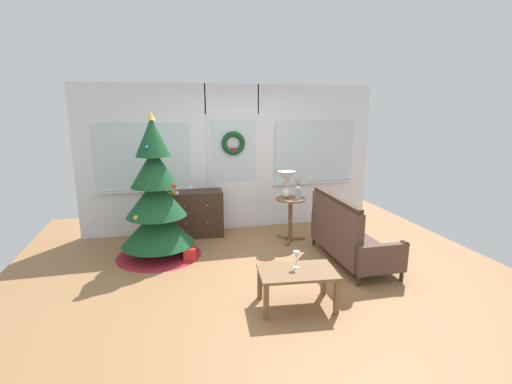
# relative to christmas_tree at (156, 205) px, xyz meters

# --- Properties ---
(ground_plane) EXTENTS (6.76, 6.76, 0.00)m
(ground_plane) POSITION_rel_christmas_tree_xyz_m (1.32, -1.01, -0.78)
(ground_plane) COLOR #996B42
(back_wall_with_door) EXTENTS (5.20, 0.19, 2.55)m
(back_wall_with_door) POSITION_rel_christmas_tree_xyz_m (1.32, 1.07, 0.50)
(back_wall_with_door) COLOR white
(back_wall_with_door) RESTS_ON ground
(christmas_tree) EXTENTS (1.24, 1.24, 2.11)m
(christmas_tree) POSITION_rel_christmas_tree_xyz_m (0.00, 0.00, 0.00)
(christmas_tree) COLOR #4C331E
(christmas_tree) RESTS_ON ground
(dresser_cabinet) EXTENTS (0.92, 0.47, 0.78)m
(dresser_cabinet) POSITION_rel_christmas_tree_xyz_m (0.62, 0.78, -0.39)
(dresser_cabinet) COLOR #3D281C
(dresser_cabinet) RESTS_ON ground
(settee_sofa) EXTENTS (0.74, 1.60, 0.96)m
(settee_sofa) POSITION_rel_christmas_tree_xyz_m (2.60, -0.85, -0.40)
(settee_sofa) COLOR #3D281C
(settee_sofa) RESTS_ON ground
(side_table) EXTENTS (0.50, 0.48, 0.72)m
(side_table) POSITION_rel_christmas_tree_xyz_m (2.10, 0.15, -0.27)
(side_table) COLOR brown
(side_table) RESTS_ON ground
(table_lamp) EXTENTS (0.28, 0.28, 0.44)m
(table_lamp) POSITION_rel_christmas_tree_xyz_m (2.04, 0.19, 0.23)
(table_lamp) COLOR silver
(table_lamp) RESTS_ON side_table
(flower_vase) EXTENTS (0.11, 0.10, 0.35)m
(flower_vase) POSITION_rel_christmas_tree_xyz_m (2.20, 0.09, 0.06)
(flower_vase) COLOR #99ADBC
(flower_vase) RESTS_ON side_table
(coffee_table) EXTENTS (0.89, 0.60, 0.42)m
(coffee_table) POSITION_rel_christmas_tree_xyz_m (1.50, -1.85, -0.42)
(coffee_table) COLOR brown
(coffee_table) RESTS_ON ground
(wine_glass) EXTENTS (0.08, 0.08, 0.20)m
(wine_glass) POSITION_rel_christmas_tree_xyz_m (1.51, -1.78, -0.22)
(wine_glass) COLOR silver
(wine_glass) RESTS_ON coffee_table
(gift_box) EXTENTS (0.18, 0.16, 0.18)m
(gift_box) POSITION_rel_christmas_tree_xyz_m (0.43, -0.26, -0.69)
(gift_box) COLOR red
(gift_box) RESTS_ON ground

